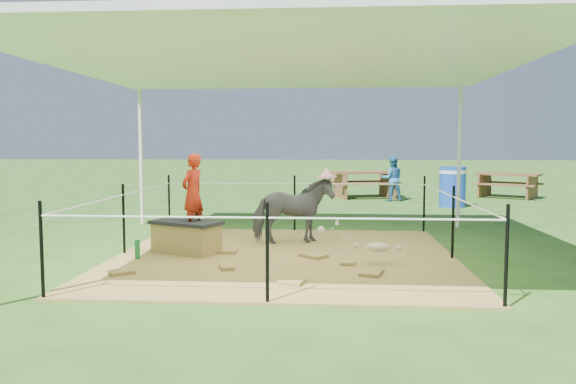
# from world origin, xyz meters

# --- Properties ---
(ground) EXTENTS (90.00, 90.00, 0.00)m
(ground) POSITION_xyz_m (0.00, 0.00, 0.00)
(ground) COLOR #2D5919
(ground) RESTS_ON ground
(hay_patch) EXTENTS (4.60, 4.60, 0.03)m
(hay_patch) POSITION_xyz_m (0.00, 0.00, 0.01)
(hay_patch) COLOR brown
(hay_patch) RESTS_ON ground
(canopy_tent) EXTENTS (6.30, 6.30, 2.90)m
(canopy_tent) POSITION_xyz_m (0.00, 0.00, 2.69)
(canopy_tent) COLOR silver
(canopy_tent) RESTS_ON ground
(rope_fence) EXTENTS (4.54, 4.54, 1.00)m
(rope_fence) POSITION_xyz_m (0.00, -0.00, 0.64)
(rope_fence) COLOR black
(rope_fence) RESTS_ON ground
(straw_bale) EXTENTS (1.01, 0.79, 0.40)m
(straw_bale) POSITION_xyz_m (-1.39, 0.10, 0.23)
(straw_bale) COLOR olive
(straw_bale) RESTS_ON hay_patch
(dark_cloth) EXTENTS (1.09, 0.86, 0.05)m
(dark_cloth) POSITION_xyz_m (-1.39, 0.10, 0.46)
(dark_cloth) COLOR black
(dark_cloth) RESTS_ON straw_bale
(woman) EXTENTS (0.40, 0.47, 1.09)m
(woman) POSITION_xyz_m (-1.29, 0.10, 0.98)
(woman) COLOR red
(woman) RESTS_ON straw_bale
(green_bottle) EXTENTS (0.09, 0.09, 0.25)m
(green_bottle) POSITION_xyz_m (-1.94, -0.35, 0.16)
(green_bottle) COLOR #1B7B32
(green_bottle) RESTS_ON hay_patch
(pony) EXTENTS (1.30, 0.85, 1.01)m
(pony) POSITION_xyz_m (0.05, 0.93, 0.54)
(pony) COLOR #45454A
(pony) RESTS_ON hay_patch
(pink_hat) EXTENTS (0.32, 0.32, 0.15)m
(pink_hat) POSITION_xyz_m (0.05, 0.93, 1.12)
(pink_hat) COLOR pink
(pink_hat) RESTS_ON pony
(foal) EXTENTS (0.93, 0.62, 0.48)m
(foal) POSITION_xyz_m (1.22, -0.45, 0.27)
(foal) COLOR beige
(foal) RESTS_ON hay_patch
(trash_barrel) EXTENTS (0.84, 0.84, 0.99)m
(trash_barrel) POSITION_xyz_m (3.64, 6.41, 0.49)
(trash_barrel) COLOR #1844B9
(trash_barrel) RESTS_ON ground
(picnic_table_near) EXTENTS (2.08, 1.71, 0.76)m
(picnic_table_near) POSITION_xyz_m (1.63, 8.60, 0.38)
(picnic_table_near) COLOR brown
(picnic_table_near) RESTS_ON ground
(picnic_table_far) EXTENTS (2.08, 1.93, 0.70)m
(picnic_table_far) POSITION_xyz_m (5.73, 8.83, 0.35)
(picnic_table_far) COLOR #57341D
(picnic_table_far) RESTS_ON ground
(distant_person) EXTENTS (0.63, 0.51, 1.21)m
(distant_person) POSITION_xyz_m (2.32, 7.71, 0.60)
(distant_person) COLOR #2D68AC
(distant_person) RESTS_ON ground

